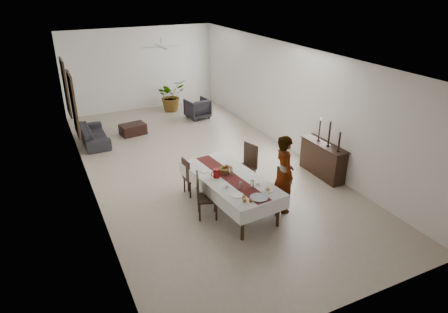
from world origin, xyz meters
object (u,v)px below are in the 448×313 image
sofa (94,135)px  sideboard_body (323,160)px  red_pitcher (217,173)px  woman (284,174)px  dining_table_top (230,179)px

sofa → sideboard_body: bearing=-133.9°
red_pitcher → woman: woman is taller
sideboard_body → sofa: (-5.19, 5.06, -0.17)m
woman → sofa: bearing=38.5°
woman → sideboard_body: (1.94, 1.01, -0.47)m
sofa → woman: bearing=-151.5°
dining_table_top → woman: woman is taller
red_pitcher → woman: 1.52m
red_pitcher → woman: (1.35, -0.71, 0.01)m
red_pitcher → sofa: red_pitcher is taller
dining_table_top → red_pitcher: size_ratio=12.00×
woman → sideboard_body: size_ratio=1.24×
dining_table_top → sofa: bearing=105.7°
red_pitcher → woman: bearing=-27.8°
red_pitcher → sofa: 5.72m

